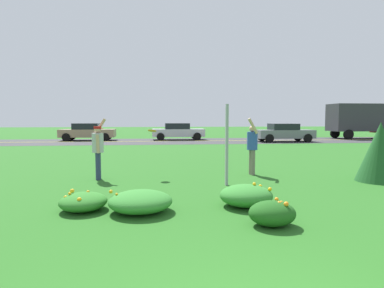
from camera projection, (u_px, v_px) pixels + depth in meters
name	position (u px, v px, depth m)	size (l,w,h in m)	color
ground_plane	(175.00, 160.00, 14.36)	(120.00, 120.00, 0.00)	#26601E
highway_strip	(166.00, 141.00, 26.64)	(120.00, 7.36, 0.01)	#38383A
highway_center_stripe	(166.00, 141.00, 26.64)	(120.00, 0.16, 0.00)	yellow
daylily_clump_mid_left	(272.00, 213.00, 5.56)	(0.81, 0.68, 0.46)	#1E5619
daylily_clump_front_right	(140.00, 201.00, 6.38)	(1.26, 1.20, 0.43)	#337F2D
daylily_clump_mid_right	(246.00, 196.00, 6.81)	(1.11, 1.06, 0.50)	#337F2D
daylily_clump_near_camera	(83.00, 202.00, 6.50)	(0.94, 1.00, 0.41)	#2D7526
sign_post_near_path	(227.00, 145.00, 8.89)	(0.07, 0.10, 2.23)	#93969B
evergreen_shrub_side	(380.00, 152.00, 9.46)	(1.29, 1.29, 1.74)	#1E5123
person_thrower_red_cap_gray_shirt	(98.00, 147.00, 9.77)	(0.40, 0.50, 1.85)	#B2B2B7
person_catcher_blue_shirt	(252.00, 145.00, 10.61)	(0.39, 0.50, 1.86)	#2D4C9E
frisbee_orange	(152.00, 131.00, 10.20)	(0.28, 0.27, 0.11)	orange
car_tan_center_left	(88.00, 132.00, 27.49)	(4.50, 2.00, 1.45)	#937F60
car_silver_center_right	(178.00, 131.00, 28.35)	(4.50, 2.00, 1.45)	#B7BABF
car_gray_rightmost	(284.00, 132.00, 26.01)	(4.50, 2.00, 1.45)	slate
box_truck_red	(364.00, 119.00, 30.23)	(6.70, 2.46, 3.20)	maroon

